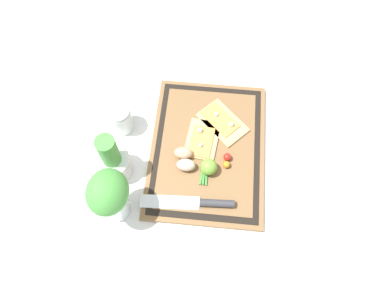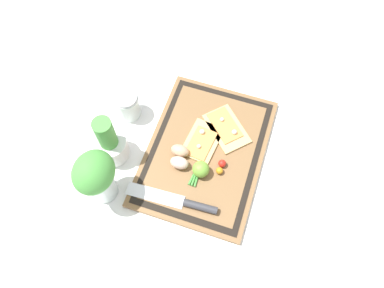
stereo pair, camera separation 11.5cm
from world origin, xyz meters
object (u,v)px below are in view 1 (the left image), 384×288
at_px(egg_pink, 184,165).
at_px(pizza_slice_near, 221,122).
at_px(knife, 201,203).
at_px(cherry_tomato_yellow, 225,164).
at_px(sauce_jar, 118,119).
at_px(cherry_tomato_red, 226,157).
at_px(pizza_slice_far, 201,140).
at_px(egg_brown, 182,153).
at_px(lime, 207,167).
at_px(herb_glass, 108,196).
at_px(herb_pot, 111,160).

bearing_deg(egg_pink, pizza_slice_near, -30.73).
xyz_separation_m(knife, cherry_tomato_yellow, (0.13, -0.06, 0.00)).
height_order(cherry_tomato_yellow, sauce_jar, sauce_jar).
bearing_deg(pizza_slice_near, cherry_tomato_red, -169.77).
distance_m(pizza_slice_far, egg_pink, 0.11).
relative_size(egg_brown, sauce_jar, 0.59).
xyz_separation_m(egg_brown, cherry_tomato_red, (0.00, -0.13, -0.01)).
xyz_separation_m(egg_pink, sauce_jar, (0.13, 0.22, 0.01)).
distance_m(egg_pink, lime, 0.07).
bearing_deg(herb_glass, cherry_tomato_red, -59.31).
bearing_deg(knife, pizza_slice_far, 5.15).
distance_m(knife, herb_pot, 0.29).
bearing_deg(egg_brown, cherry_tomato_red, -88.71).
distance_m(pizza_slice_far, sauce_jar, 0.27).
height_order(knife, herb_pot, herb_pot).
bearing_deg(lime, egg_pink, 88.16).
height_order(herb_pot, herb_glass, herb_glass).
bearing_deg(pizza_slice_far, cherry_tomato_red, -124.07).
bearing_deg(cherry_tomato_yellow, lime, 109.77).
height_order(cherry_tomato_red, herb_pot, herb_pot).
bearing_deg(knife, pizza_slice_near, -8.33).
xyz_separation_m(cherry_tomato_red, sauce_jar, (0.09, 0.35, 0.01)).
relative_size(knife, sauce_jar, 2.87).
height_order(pizza_slice_far, sauce_jar, sauce_jar).
bearing_deg(cherry_tomato_red, egg_brown, 91.29).
distance_m(lime, cherry_tomato_red, 0.07).
xyz_separation_m(pizza_slice_near, sauce_jar, (-0.03, 0.32, 0.02)).
relative_size(cherry_tomato_yellow, herb_pot, 0.11).
distance_m(lime, herb_pot, 0.28).
distance_m(cherry_tomato_yellow, herb_glass, 0.36).
height_order(knife, egg_brown, egg_brown).
bearing_deg(herb_pot, egg_brown, -74.07).
height_order(sauce_jar, herb_glass, herb_glass).
height_order(pizza_slice_near, lime, lime).
bearing_deg(cherry_tomato_yellow, pizza_slice_far, 45.22).
relative_size(knife, egg_brown, 4.84).
bearing_deg(pizza_slice_near, egg_pink, 149.27).
bearing_deg(cherry_tomato_yellow, sauce_jar, 71.25).
relative_size(egg_brown, herb_glass, 0.28).
bearing_deg(sauce_jar, egg_pink, -120.86).
bearing_deg(lime, cherry_tomato_yellow, -70.23).
distance_m(egg_brown, cherry_tomato_red, 0.13).
relative_size(pizza_slice_near, herb_pot, 0.95).
height_order(pizza_slice_near, pizza_slice_far, same).
bearing_deg(cherry_tomato_red, herb_pot, 100.21).
bearing_deg(pizza_slice_near, herb_glass, 137.17).
distance_m(pizza_slice_far, cherry_tomato_yellow, 0.11).
xyz_separation_m(knife, egg_brown, (0.15, 0.07, 0.01)).
bearing_deg(egg_pink, herb_pot, 95.06).
bearing_deg(herb_pot, sauce_jar, 4.35).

